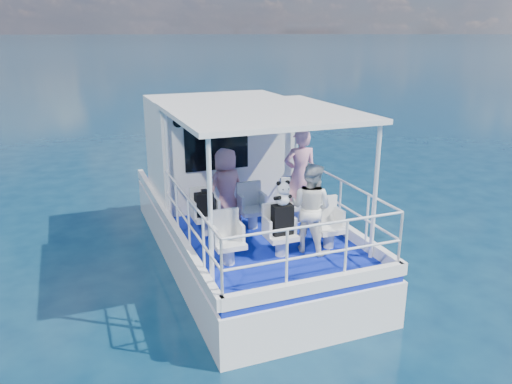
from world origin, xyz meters
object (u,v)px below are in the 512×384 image
backpack_center (282,220)px  panda (283,193)px  passenger_port_fwd (226,188)px  passenger_stbd_aft (311,208)px

backpack_center → panda: 0.45m
passenger_port_fwd → backpack_center: 1.67m
panda → backpack_center: bearing=94.6°
passenger_stbd_aft → panda: size_ratio=3.77×
passenger_port_fwd → passenger_stbd_aft: (0.96, -1.59, 0.01)m
passenger_port_fwd → backpack_center: passenger_port_fwd is taller
panda → passenger_stbd_aft: bearing=2.8°
backpack_center → panda: panda is taller
passenger_port_fwd → backpack_center: bearing=87.5°
passenger_port_fwd → panda: size_ratio=3.73×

